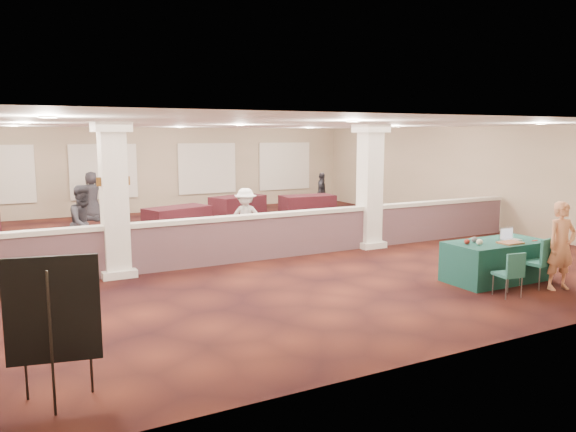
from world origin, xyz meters
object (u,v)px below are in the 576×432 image
conf_chair_main (541,258)px  far_table_front_center (178,220)px  conf_chair_side (511,271)px  far_table_front_right (420,216)px  attendee_c (322,192)px  attendee_d (92,196)px  easel_board (53,312)px  near_table (496,261)px  far_table_back_center (238,207)px  attendee_b (246,218)px  attendee_a (85,224)px  far_table_back_right (307,206)px  woman (561,246)px

conf_chair_main → far_table_front_center: (-4.34, 9.31, -0.19)m
conf_chair_side → far_table_front_right: conf_chair_side is taller
far_table_front_right → attendee_c: attendee_c is taller
conf_chair_main → attendee_d: size_ratio=0.59×
attendee_c → easel_board: bearing=177.5°
conf_chair_side → far_table_front_right: size_ratio=0.46×
near_table → attendee_d: (-5.83, 12.53, 0.43)m
near_table → easel_board: (-8.48, -1.47, 0.66)m
easel_board → far_table_back_center: 13.95m
attendee_b → far_table_front_center: bearing=142.0°
attendee_a → attendee_b: attendee_a is taller
near_table → conf_chair_main: size_ratio=2.14×
conf_chair_side → far_table_back_center: (-0.50, 11.40, -0.10)m
far_table_front_right → far_table_back_right: size_ratio=0.96×
conf_chair_side → far_table_front_center: size_ratio=0.43×
far_table_front_center → far_table_back_center: (2.79, 1.90, 0.00)m
woman → far_table_back_center: 11.61m
attendee_a → far_table_back_right: bearing=-3.2°
conf_chair_side → far_table_back_right: conf_chair_side is taller
conf_chair_main → attendee_b: size_ratio=0.63×
easel_board → attendee_c: (10.80, 11.99, -0.31)m
attendee_d → attendee_c: bearing=176.4°
attendee_b → attendee_c: size_ratio=1.04×
conf_chair_side → attendee_d: 14.44m
far_table_front_right → attendee_a: (-10.22, -0.10, 0.53)m
far_table_back_center → attendee_d: (-4.61, 2.10, 0.44)m
easel_board → far_table_front_center: 10.97m
conf_chair_side → attendee_d: attendee_d is taller
attendee_c → conf_chair_side: bearing=-155.3°
conf_chair_main → far_table_back_right: bearing=76.7°
attendee_b → conf_chair_main: bearing=-26.6°
easel_board → far_table_front_right: 13.74m
attendee_c → near_table: bearing=-152.9°
near_table → far_table_front_center: bearing=116.0°
near_table → far_table_back_center: near_table is taller
attendee_c → conf_chair_main: bearing=-150.5°
far_table_back_right → attendee_b: bearing=-136.3°
far_table_front_center → far_table_back_center: size_ratio=1.00×
woman → far_table_back_center: bearing=109.4°
far_table_front_center → far_table_front_right: far_table_front_center is taller
woman → far_table_back_right: bearing=97.5°
near_table → easel_board: size_ratio=1.26×
woman → conf_chair_side: bearing=-172.3°
easel_board → attendee_a: attendee_a is taller
near_table → conf_chair_side: size_ratio=2.51×
woman → far_table_front_right: (2.59, 6.86, -0.48)m
near_table → easel_board: 8.63m
far_table_back_center → attendee_d: bearing=155.5°
conf_chair_main → attendee_d: (-6.15, 13.31, 0.26)m
near_table → conf_chair_main: 0.86m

